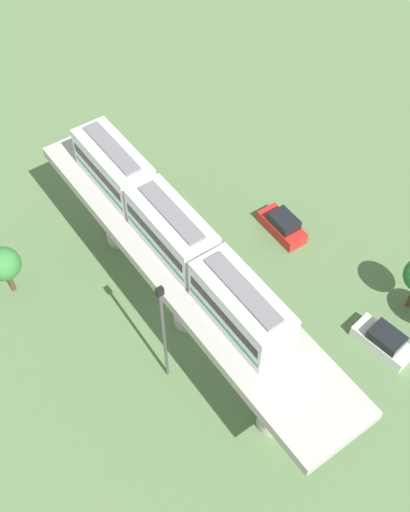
{
  "coord_description": "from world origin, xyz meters",
  "views": [
    {
      "loc": [
        12.87,
        20.09,
        37.39
      ],
      "look_at": [
        -2.5,
        -1.3,
        4.33
      ],
      "focal_mm": 43.48,
      "sensor_mm": 36.0,
      "label": 1
    }
  ],
  "objects_px": {
    "signal_post": "(164,331)",
    "train": "(172,230)",
    "parked_car_red": "(282,226)",
    "tree_near_viaduct": "(4,264)",
    "parked_car_white": "(383,341)"
  },
  "relations": [
    {
      "from": "tree_near_viaduct",
      "to": "signal_post",
      "type": "height_order",
      "value": "signal_post"
    },
    {
      "from": "train",
      "to": "signal_post",
      "type": "xyz_separation_m",
      "value": [
        3.4,
        3.93,
        -3.32
      ]
    },
    {
      "from": "train",
      "to": "parked_car_red",
      "type": "bearing_deg",
      "value": -173.44
    },
    {
      "from": "parked_car_red",
      "to": "signal_post",
      "type": "distance_m",
      "value": 15.93
    },
    {
      "from": "train",
      "to": "tree_near_viaduct",
      "type": "xyz_separation_m",
      "value": [
        8.81,
        -8.52,
        -5.73
      ]
    },
    {
      "from": "parked_car_red",
      "to": "signal_post",
      "type": "relative_size",
      "value": 0.43
    },
    {
      "from": "parked_car_red",
      "to": "signal_post",
      "type": "xyz_separation_m",
      "value": [
        14.32,
        5.19,
        4.68
      ]
    },
    {
      "from": "parked_car_white",
      "to": "tree_near_viaduct",
      "type": "distance_m",
      "value": 26.89
    },
    {
      "from": "train",
      "to": "tree_near_viaduct",
      "type": "relative_size",
      "value": 4.79
    },
    {
      "from": "train",
      "to": "parked_car_white",
      "type": "relative_size",
      "value": 4.66
    },
    {
      "from": "tree_near_viaduct",
      "to": "train",
      "type": "bearing_deg",
      "value": 135.98
    },
    {
      "from": "signal_post",
      "to": "train",
      "type": "bearing_deg",
      "value": -130.84
    },
    {
      "from": "train",
      "to": "signal_post",
      "type": "height_order",
      "value": "train"
    },
    {
      "from": "parked_car_red",
      "to": "parked_car_white",
      "type": "xyz_separation_m",
      "value": [
        1.18,
        12.07,
        0.0
      ]
    },
    {
      "from": "parked_car_white",
      "to": "signal_post",
      "type": "xyz_separation_m",
      "value": [
        13.14,
        -6.89,
        4.68
      ]
    }
  ]
}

